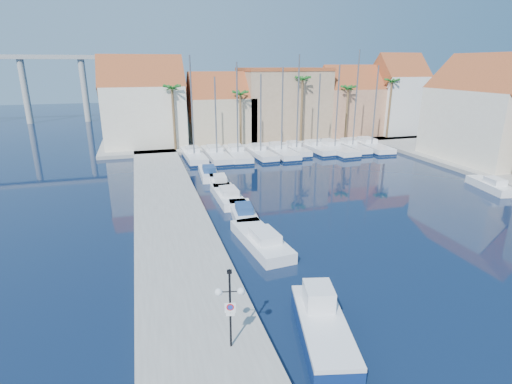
% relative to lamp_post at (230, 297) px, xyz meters
% --- Properties ---
extents(ground, '(260.00, 260.00, 0.00)m').
position_rel_lamp_post_xyz_m(ground, '(7.81, 2.72, -3.03)').
color(ground, black).
rests_on(ground, ground).
extents(quay_west, '(6.00, 77.00, 0.50)m').
position_rel_lamp_post_xyz_m(quay_west, '(-1.19, 16.22, -2.78)').
color(quay_west, gray).
rests_on(quay_west, ground).
extents(shore_north, '(54.00, 16.00, 0.50)m').
position_rel_lamp_post_xyz_m(shore_north, '(17.81, 50.72, -2.78)').
color(shore_north, gray).
rests_on(shore_north, ground).
extents(lamp_post, '(1.29, 0.55, 3.86)m').
position_rel_lamp_post_xyz_m(lamp_post, '(0.00, 0.00, 0.00)').
color(lamp_post, black).
rests_on(lamp_post, quay_west).
extents(fishing_boat, '(3.49, 6.64, 2.21)m').
position_rel_lamp_post_xyz_m(fishing_boat, '(4.43, -0.12, -2.30)').
color(fishing_boat, navy).
rests_on(fishing_boat, ground).
extents(motorboat_west_0, '(2.98, 7.28, 1.40)m').
position_rel_lamp_post_xyz_m(motorboat_west_0, '(4.67, 10.50, -2.52)').
color(motorboat_west_0, white).
rests_on(motorboat_west_0, ground).
extents(motorboat_west_1, '(2.40, 5.90, 1.40)m').
position_rel_lamp_post_xyz_m(motorboat_west_1, '(4.78, 16.17, -2.52)').
color(motorboat_west_1, white).
rests_on(motorboat_west_1, ground).
extents(motorboat_west_2, '(2.22, 6.73, 1.40)m').
position_rel_lamp_post_xyz_m(motorboat_west_2, '(4.53, 21.18, -2.52)').
color(motorboat_west_2, white).
rests_on(motorboat_west_2, ground).
extents(motorboat_west_3, '(2.22, 5.68, 1.40)m').
position_rel_lamp_post_xyz_m(motorboat_west_3, '(4.65, 25.80, -2.52)').
color(motorboat_west_3, white).
rests_on(motorboat_west_3, ground).
extents(motorboat_west_4, '(2.32, 6.21, 1.40)m').
position_rel_lamp_post_xyz_m(motorboat_west_4, '(4.22, 30.08, -2.52)').
color(motorboat_west_4, white).
rests_on(motorboat_west_4, ground).
extents(motorboat_east_1, '(2.83, 6.05, 1.40)m').
position_rel_lamp_post_xyz_m(motorboat_east_1, '(31.80, 16.76, -2.52)').
color(motorboat_east_1, white).
rests_on(motorboat_east_1, ground).
extents(sailboat_0, '(2.72, 9.55, 13.69)m').
position_rel_lamp_post_xyz_m(sailboat_0, '(3.75, 39.36, -2.42)').
color(sailboat_0, white).
rests_on(sailboat_0, ground).
extents(sailboat_1, '(2.85, 10.32, 11.03)m').
position_rel_lamp_post_xyz_m(sailboat_1, '(6.83, 39.10, -2.47)').
color(sailboat_1, white).
rests_on(sailboat_1, ground).
extents(sailboat_2, '(3.14, 10.12, 12.87)m').
position_rel_lamp_post_xyz_m(sailboat_2, '(9.77, 38.77, -2.44)').
color(sailboat_2, white).
rests_on(sailboat_2, ground).
extents(sailboat_3, '(2.98, 9.52, 11.37)m').
position_rel_lamp_post_xyz_m(sailboat_3, '(12.96, 38.55, -2.45)').
color(sailboat_3, white).
rests_on(sailboat_3, ground).
extents(sailboat_4, '(2.78, 10.13, 12.23)m').
position_rel_lamp_post_xyz_m(sailboat_4, '(16.11, 38.66, -2.45)').
color(sailboat_4, white).
rests_on(sailboat_4, ground).
extents(sailboat_5, '(2.26, 8.10, 13.88)m').
position_rel_lamp_post_xyz_m(sailboat_5, '(18.76, 39.32, -2.38)').
color(sailboat_5, white).
rests_on(sailboat_5, ground).
extents(sailboat_6, '(2.83, 8.61, 11.34)m').
position_rel_lamp_post_xyz_m(sailboat_6, '(21.89, 39.20, -2.44)').
color(sailboat_6, white).
rests_on(sailboat_6, ground).
extents(sailboat_7, '(3.58, 11.01, 12.50)m').
position_rel_lamp_post_xyz_m(sailboat_7, '(24.51, 38.73, -2.46)').
color(sailboat_7, white).
rests_on(sailboat_7, ground).
extents(sailboat_8, '(2.48, 8.91, 14.59)m').
position_rel_lamp_post_xyz_m(sailboat_8, '(27.68, 38.89, -2.39)').
color(sailboat_8, white).
rests_on(sailboat_8, ground).
extents(sailboat_9, '(3.63, 10.98, 12.40)m').
position_rel_lamp_post_xyz_m(sailboat_9, '(30.88, 38.82, -2.46)').
color(sailboat_9, white).
rests_on(sailboat_9, ground).
extents(building_0, '(12.30, 9.00, 13.50)m').
position_rel_lamp_post_xyz_m(building_0, '(-2.19, 49.72, 3.49)').
color(building_0, beige).
rests_on(building_0, shore_north).
extents(building_1, '(10.30, 8.00, 11.00)m').
position_rel_lamp_post_xyz_m(building_1, '(9.81, 49.72, 2.26)').
color(building_1, tan).
rests_on(building_1, shore_north).
extents(building_2, '(14.20, 10.20, 11.50)m').
position_rel_lamp_post_xyz_m(building_2, '(20.81, 50.72, 3.23)').
color(building_2, '#A18463').
rests_on(building_2, shore_north).
extents(building_3, '(10.30, 8.00, 12.00)m').
position_rel_lamp_post_xyz_m(building_3, '(32.81, 49.72, 2.83)').
color(building_3, '#B3765A').
rests_on(building_3, shore_north).
extents(building_4, '(8.30, 8.00, 14.00)m').
position_rel_lamp_post_xyz_m(building_4, '(41.81, 48.72, 3.93)').
color(building_4, white).
rests_on(building_4, shore_north).
extents(building_6, '(9.00, 14.30, 13.50)m').
position_rel_lamp_post_xyz_m(building_6, '(39.81, 26.72, 3.49)').
color(building_6, beige).
rests_on(building_6, shore_east).
extents(palm_0, '(2.60, 2.60, 10.15)m').
position_rel_lamp_post_xyz_m(palm_0, '(1.81, 44.72, 6.05)').
color(palm_0, brown).
rests_on(palm_0, shore_north).
extents(palm_1, '(2.60, 2.60, 9.15)m').
position_rel_lamp_post_xyz_m(palm_1, '(11.81, 44.72, 5.10)').
color(palm_1, brown).
rests_on(palm_1, shore_north).
extents(palm_2, '(2.60, 2.60, 11.15)m').
position_rel_lamp_post_xyz_m(palm_2, '(21.81, 44.72, 6.99)').
color(palm_2, brown).
rests_on(palm_2, shore_north).
extents(palm_3, '(2.60, 2.60, 9.65)m').
position_rel_lamp_post_xyz_m(palm_3, '(29.81, 44.72, 5.58)').
color(palm_3, brown).
rests_on(palm_3, shore_north).
extents(palm_4, '(2.60, 2.60, 10.65)m').
position_rel_lamp_post_xyz_m(palm_4, '(37.81, 44.72, 6.52)').
color(palm_4, brown).
rests_on(palm_4, shore_north).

